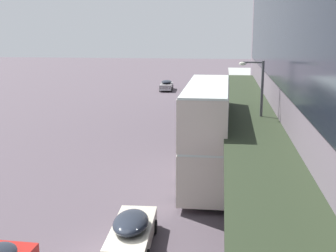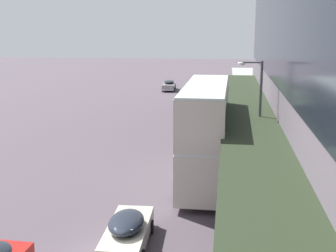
% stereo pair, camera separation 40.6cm
% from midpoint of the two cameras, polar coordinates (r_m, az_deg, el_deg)
% --- Properties ---
extents(transit_bus_kerbside_front, '(2.88, 11.02, 6.01)m').
position_cam_midpoint_polar(transit_bus_kerbside_front, '(28.31, 4.99, -0.50)').
color(transit_bus_kerbside_front, beige).
rests_on(transit_bus_kerbside_front, ground).
extents(sedan_lead_mid, '(1.96, 4.96, 1.57)m').
position_cam_midpoint_polar(sedan_lead_mid, '(20.65, -4.41, -12.64)').
color(sedan_lead_mid, beige).
rests_on(sedan_lead_mid, ground).
extents(sedan_trailing_near, '(2.05, 4.68, 1.63)m').
position_cam_midpoint_polar(sedan_trailing_near, '(68.23, 3.97, 4.88)').
color(sedan_trailing_near, '#2B2F18').
rests_on(sedan_trailing_near, ground).
extents(sedan_trailing_mid, '(2.00, 4.93, 1.56)m').
position_cam_midpoint_polar(sedan_trailing_mid, '(44.30, 6.32, 0.82)').
color(sedan_trailing_mid, gray).
rests_on(sedan_trailing_mid, ground).
extents(sedan_second_mid, '(1.95, 4.99, 1.53)m').
position_cam_midpoint_polar(sedan_second_mid, '(56.38, 3.23, 3.31)').
color(sedan_second_mid, navy).
rests_on(sedan_second_mid, ground).
extents(sedan_oncoming_rear, '(2.00, 4.90, 1.49)m').
position_cam_midpoint_polar(sedan_oncoming_rear, '(69.46, 0.30, 4.99)').
color(sedan_oncoming_rear, gray).
rests_on(sedan_oncoming_rear, ground).
extents(pedestrian_at_kerb, '(0.41, 0.55, 1.86)m').
position_cam_midpoint_polar(pedestrian_at_kerb, '(25.63, 10.90, -6.82)').
color(pedestrian_at_kerb, black).
rests_on(pedestrian_at_kerb, sidewalk_kerb).
extents(street_lamp, '(1.50, 0.28, 7.23)m').
position_cam_midpoint_polar(street_lamp, '(28.72, 11.22, 1.73)').
color(street_lamp, '#4C4C51').
rests_on(street_lamp, sidewalk_kerb).
extents(fire_hydrant, '(0.20, 0.40, 0.70)m').
position_cam_midpoint_polar(fire_hydrant, '(33.48, 10.17, -3.50)').
color(fire_hydrant, red).
rests_on(fire_hydrant, sidewalk_kerb).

